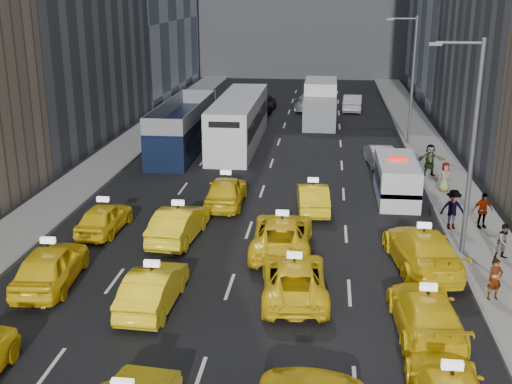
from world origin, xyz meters
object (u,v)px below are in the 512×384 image
double_decker (183,127)px  box_truck (320,103)px  city_bus (239,121)px  pedestrian_0 (495,279)px  nypd_van (396,180)px

double_decker → box_truck: box_truck is taller
city_bus → box_truck: (5.64, 8.26, 0.01)m
city_bus → pedestrian_0: size_ratio=8.57×
city_bus → box_truck: size_ratio=1.73×
nypd_van → city_bus: city_bus is taller
double_decker → box_truck: size_ratio=1.49×
nypd_van → double_decker: double_decker is taller
pedestrian_0 → city_bus: bearing=100.4°
double_decker → pedestrian_0: bearing=-49.9°
city_bus → double_decker: bearing=-148.8°
box_truck → nypd_van: bearing=-74.2°
double_decker → pedestrian_0: size_ratio=7.40×
nypd_van → city_bus: 15.11m
box_truck → pedestrian_0: size_ratio=4.96×
nypd_van → city_bus: (-10.03, 11.27, 0.68)m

